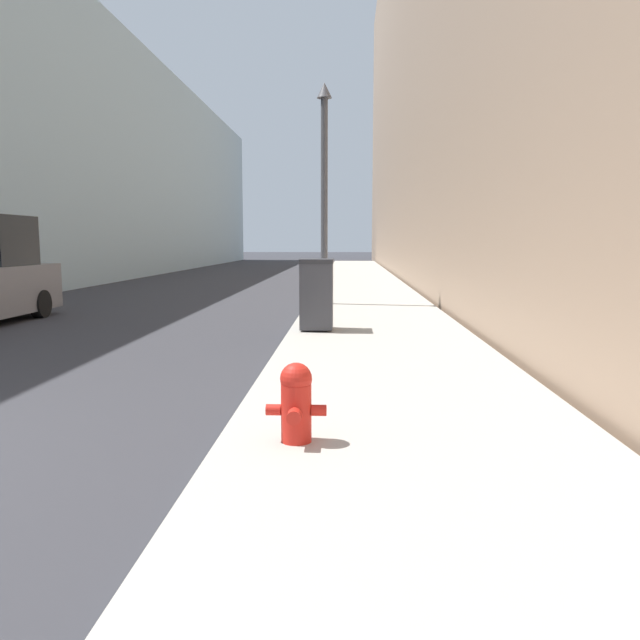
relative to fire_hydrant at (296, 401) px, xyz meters
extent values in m
cube|color=#ADA89E|center=(0.98, 17.08, -0.41)|extent=(3.25, 60.00, 0.15)
cube|color=#99B7C6|center=(-15.63, 25.08, 5.17)|extent=(12.00, 60.00, 11.32)
cube|color=#9E7F66|center=(8.70, 25.08, 10.22)|extent=(12.00, 60.00, 21.41)
cylinder|color=red|center=(0.00, 0.01, -0.10)|extent=(0.24, 0.24, 0.47)
sphere|color=red|center=(0.00, 0.01, 0.18)|extent=(0.26, 0.26, 0.26)
cylinder|color=red|center=(0.00, 0.01, 0.26)|extent=(0.07, 0.07, 0.05)
cylinder|color=red|center=(0.00, -0.18, -0.08)|extent=(0.11, 0.12, 0.11)
cylinder|color=red|center=(-0.18, 0.01, -0.08)|extent=(0.12, 0.09, 0.09)
cylinder|color=red|center=(0.18, 0.01, -0.08)|extent=(0.12, 0.09, 0.09)
cube|color=#3D3D42|center=(-0.15, 6.38, 0.28)|extent=(0.58, 0.68, 1.17)
cube|color=#2D2D31|center=(-0.15, 6.38, 0.91)|extent=(0.60, 0.70, 0.08)
cylinder|color=black|center=(-0.40, 6.67, -0.25)|extent=(0.05, 0.16, 0.16)
cylinder|color=black|center=(0.09, 6.67, -0.25)|extent=(0.05, 0.16, 0.16)
cylinder|color=#4C4C51|center=(-0.20, 11.18, -0.21)|extent=(0.33, 0.33, 0.25)
cylinder|color=#4C4C51|center=(-0.20, 11.18, 2.23)|extent=(0.17, 0.17, 5.13)
cone|color=#4C4C51|center=(-0.20, 11.18, 4.98)|extent=(0.38, 0.38, 0.38)
cylinder|color=black|center=(-6.67, 9.16, -0.17)|extent=(0.24, 0.64, 0.64)
camera|label=1|loc=(0.40, -4.82, 1.26)|focal=35.00mm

